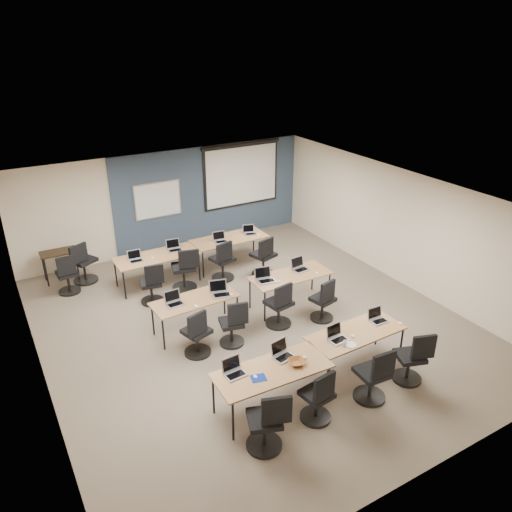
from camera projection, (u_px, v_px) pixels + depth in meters
floor at (251, 323)px, 10.33m from camera, size 8.00×9.00×0.02m
ceiling at (251, 199)px, 9.20m from camera, size 8.00×9.00×0.02m
wall_back at (168, 201)px, 13.29m from camera, size 8.00×0.04×2.70m
wall_front at (429, 400)px, 6.23m from camera, size 8.00×0.04×2.70m
wall_left at (33, 320)px, 7.94m from camera, size 0.04×9.00×2.70m
wall_right at (400, 227)px, 11.59m from camera, size 0.04×9.00×2.70m
blue_accent_panel at (211, 194)px, 13.84m from camera, size 5.50×0.04×2.70m
whiteboard at (158, 200)px, 13.06m from camera, size 1.28×0.03×0.98m
projector_screen at (241, 171)px, 14.00m from camera, size 2.40×0.10×1.82m
training_table_front_left at (272, 372)px, 7.80m from camera, size 1.87×0.78×0.73m
training_table_front_right at (356, 334)px, 8.75m from camera, size 1.78×0.74×0.73m
training_table_mid_left at (195, 301)px, 9.80m from camera, size 1.70×0.71×0.73m
training_table_mid_right at (290, 277)px, 10.75m from camera, size 1.78×0.74×0.73m
training_table_back_left at (157, 257)px, 11.64m from camera, size 1.94×0.81×0.73m
training_table_back_right at (229, 240)px, 12.60m from camera, size 1.92×0.80×0.73m
laptop_0 at (234, 370)px, 7.66m from camera, size 0.33×0.28×0.25m
mouse_0 at (255, 377)px, 7.60m from camera, size 0.06×0.09×0.03m
task_chair_0 at (267, 426)px, 7.11m from camera, size 0.56×0.54×1.01m
laptop_1 at (282, 353)px, 8.07m from camera, size 0.34×0.29×0.26m
mouse_1 at (305, 357)px, 8.05m from camera, size 0.08×0.10×0.03m
task_chair_1 at (318, 400)px, 7.63m from camera, size 0.49×0.49×0.97m
laptop_2 at (337, 336)px, 8.51m from camera, size 0.32×0.28×0.25m
mouse_2 at (353, 336)px, 8.60m from camera, size 0.08×0.11×0.04m
task_chair_2 at (374, 379)px, 8.06m from camera, size 0.53×0.53×1.01m
laptop_3 at (377, 318)px, 9.05m from camera, size 0.30×0.26×0.23m
mouse_3 at (400, 323)px, 8.97m from camera, size 0.07×0.10×0.03m
task_chair_3 at (412, 361)px, 8.50m from camera, size 0.53×0.51×0.99m
laptop_4 at (174, 301)px, 9.59m from camera, size 0.33×0.28×0.25m
mouse_4 at (196, 306)px, 9.51m from camera, size 0.09×0.12×0.04m
task_chair_4 at (197, 336)px, 9.17m from camera, size 0.52×0.51×0.99m
laptop_5 at (220, 291)px, 9.93m from camera, size 0.36×0.31×0.27m
mouse_5 at (231, 294)px, 9.93m from camera, size 0.08×0.11×0.03m
task_chair_5 at (233, 327)px, 9.48m from camera, size 0.48×0.48×0.97m
laptop_6 at (265, 277)px, 10.47m from camera, size 0.36×0.31×0.27m
mouse_6 at (278, 281)px, 10.43m from camera, size 0.09×0.11×0.04m
task_chair_6 at (280, 308)px, 10.08m from camera, size 0.53×0.53×1.01m
laptop_7 at (299, 267)px, 10.95m from camera, size 0.35×0.30×0.26m
mouse_7 at (317, 273)px, 10.79m from camera, size 0.08×0.11×0.03m
task_chair_7 at (324, 303)px, 10.29m from camera, size 0.49×0.49×0.97m
laptop_8 at (135, 258)px, 11.35m from camera, size 0.31×0.26×0.24m
mouse_8 at (153, 258)px, 11.50m from camera, size 0.08×0.11×0.03m
task_chair_8 at (152, 287)px, 10.93m from camera, size 0.50×0.50×0.98m
laptop_9 at (174, 247)px, 11.90m from camera, size 0.33×0.28×0.25m
mouse_9 at (187, 251)px, 11.83m from camera, size 0.07×0.10×0.03m
task_chair_9 at (185, 272)px, 11.49m from camera, size 0.58×0.58×1.05m
laptop_10 at (220, 239)px, 12.36m from camera, size 0.32×0.27×0.24m
mouse_10 at (228, 243)px, 12.26m from camera, size 0.09×0.11×0.03m
task_chair_10 at (223, 264)px, 11.94m from camera, size 0.55×0.55×1.03m
laptop_11 at (250, 232)px, 12.82m from camera, size 0.30×0.25×0.23m
mouse_11 at (258, 235)px, 12.75m from camera, size 0.08×0.10×0.03m
task_chair_11 at (264, 260)px, 12.12m from camera, size 0.58×0.57×1.05m
blue_mousepad at (258, 378)px, 7.59m from camera, size 0.27×0.24×0.01m
snack_bowl at (296, 362)px, 7.89m from camera, size 0.40×0.40×0.08m
snack_plate at (351, 345)px, 8.37m from camera, size 0.22×0.22×0.01m
coffee_cup at (345, 343)px, 8.36m from camera, size 0.07×0.07×0.05m
utility_table at (59, 256)px, 11.83m from camera, size 0.83×0.46×0.75m
spare_chair_a at (83, 266)px, 11.81m from camera, size 0.63×0.58×1.05m
spare_chair_b at (68, 277)px, 11.34m from camera, size 0.50×0.50×0.98m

